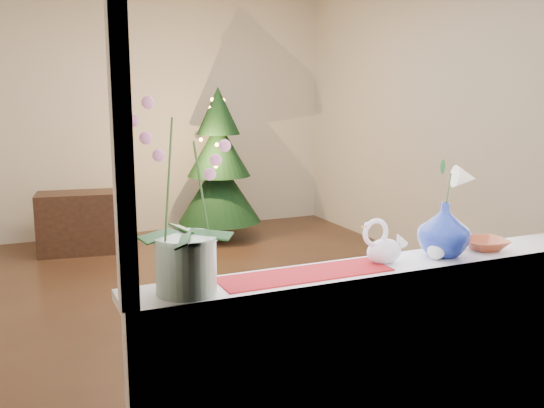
% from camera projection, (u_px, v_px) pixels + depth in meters
% --- Properties ---
extents(ground, '(5.00, 5.00, 0.00)m').
position_uv_depth(ground, '(211.00, 298.00, 4.81)').
color(ground, '#342015').
rests_on(ground, ground).
extents(wall_back, '(4.50, 0.10, 2.70)m').
position_uv_depth(wall_back, '(138.00, 114.00, 6.80)').
color(wall_back, beige).
rests_on(wall_back, ground).
extents(wall_front, '(4.50, 0.10, 2.70)m').
position_uv_depth(wall_front, '(410.00, 164.00, 2.31)').
color(wall_front, beige).
rests_on(wall_front, ground).
extents(wall_right, '(0.10, 5.00, 2.70)m').
position_uv_depth(wall_right, '(446.00, 121.00, 5.46)').
color(wall_right, beige).
rests_on(wall_right, ground).
extents(window_apron, '(2.20, 0.08, 0.88)m').
position_uv_depth(window_apron, '(395.00, 380.00, 2.52)').
color(window_apron, white).
rests_on(window_apron, ground).
extents(windowsill, '(2.20, 0.26, 0.04)m').
position_uv_depth(windowsill, '(387.00, 268.00, 2.52)').
color(windowsill, white).
rests_on(windowsill, window_apron).
extents(window_frame, '(2.22, 0.06, 1.60)m').
position_uv_depth(window_frame, '(409.00, 71.00, 2.28)').
color(window_frame, white).
rests_on(window_frame, windowsill).
extents(runner, '(0.70, 0.20, 0.01)m').
position_uv_depth(runner, '(305.00, 274.00, 2.36)').
color(runner, maroon).
rests_on(runner, windowsill).
extents(orchid_pot, '(0.30, 0.30, 0.69)m').
position_uv_depth(orchid_pot, '(184.00, 197.00, 2.09)').
color(orchid_pot, silver).
rests_on(orchid_pot, windowsill).
extents(swan, '(0.23, 0.13, 0.18)m').
position_uv_depth(swan, '(384.00, 242.00, 2.50)').
color(swan, silver).
rests_on(swan, windowsill).
extents(blue_vase, '(0.26, 0.26, 0.27)m').
position_uv_depth(blue_vase, '(444.00, 225.00, 2.61)').
color(blue_vase, navy).
rests_on(blue_vase, windowsill).
extents(lily, '(0.15, 0.09, 0.20)m').
position_uv_depth(lily, '(447.00, 171.00, 2.56)').
color(lily, silver).
rests_on(lily, blue_vase).
extents(paperweight, '(0.08, 0.08, 0.08)m').
position_uv_depth(paperweight, '(436.00, 251.00, 2.56)').
color(paperweight, white).
rests_on(paperweight, windowsill).
extents(amber_dish, '(0.19, 0.19, 0.04)m').
position_uv_depth(amber_dish, '(484.00, 245.00, 2.73)').
color(amber_dish, '#973F21').
rests_on(amber_dish, windowsill).
extents(xmas_tree, '(1.13, 1.13, 1.66)m').
position_uv_depth(xmas_tree, '(219.00, 164.00, 6.60)').
color(xmas_tree, black).
rests_on(xmas_tree, ground).
extents(side_table, '(0.88, 0.53, 0.62)m').
position_uv_depth(side_table, '(80.00, 223.00, 6.10)').
color(side_table, black).
rests_on(side_table, ground).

